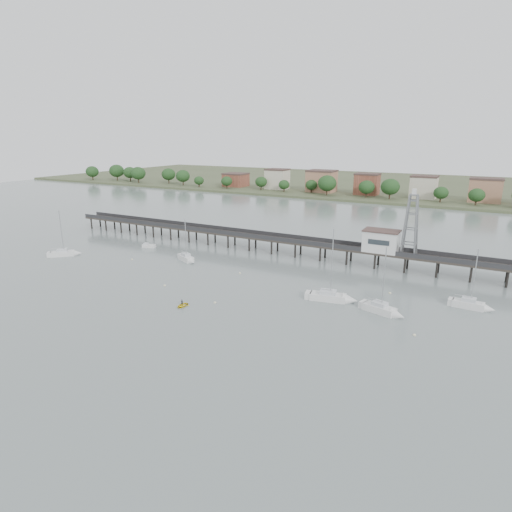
{
  "coord_description": "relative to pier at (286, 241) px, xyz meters",
  "views": [
    {
      "loc": [
        46.17,
        -42.33,
        31.07
      ],
      "look_at": [
        0.46,
        42.0,
        4.0
      ],
      "focal_mm": 30.0,
      "sensor_mm": 36.0,
      "label": 1
    }
  ],
  "objects": [
    {
      "name": "ground_plane",
      "position": [
        0.0,
        -60.0,
        -3.79
      ],
      "size": [
        500.0,
        500.0,
        0.0
      ],
      "primitive_type": "plane",
      "color": "slate",
      "rests_on": "ground"
    },
    {
      "name": "pier",
      "position": [
        0.0,
        0.0,
        0.0
      ],
      "size": [
        150.0,
        5.0,
        5.5
      ],
      "color": "#2D2823",
      "rests_on": "ground"
    },
    {
      "name": "pier_building",
      "position": [
        25.0,
        0.0,
        2.87
      ],
      "size": [
        8.4,
        5.4,
        5.3
      ],
      "color": "silver",
      "rests_on": "ground"
    },
    {
      "name": "lattice_tower",
      "position": [
        31.5,
        0.0,
        7.31
      ],
      "size": [
        3.2,
        3.2,
        15.5
      ],
      "color": "slate",
      "rests_on": "ground"
    },
    {
      "name": "sailboat_c",
      "position": [
        22.82,
        -26.53,
        -3.16
      ],
      "size": [
        9.59,
        4.4,
        15.18
      ],
      "rotation": [
        0.0,
        0.0,
        0.19
      ],
      "color": "silver",
      "rests_on": "ground"
    },
    {
      "name": "sailboat_d",
      "position": [
        32.65,
        -28.45,
        -3.15
      ],
      "size": [
        8.18,
        4.5,
        13.01
      ],
      "rotation": [
        0.0,
        0.0,
        -0.3
      ],
      "color": "silver",
      "rests_on": "ground"
    },
    {
      "name": "sailboat_a",
      "position": [
        -51.01,
        -29.35,
        -3.15
      ],
      "size": [
        7.14,
        7.09,
        12.92
      ],
      "rotation": [
        0.0,
        0.0,
        0.78
      ],
      "color": "silver",
      "rests_on": "ground"
    },
    {
      "name": "sailboat_e",
      "position": [
        46.69,
        -18.11,
        -3.15
      ],
      "size": [
        7.36,
        2.57,
        12.07
      ],
      "rotation": [
        0.0,
        0.0,
        -0.06
      ],
      "color": "silver",
      "rests_on": "ground"
    },
    {
      "name": "sailboat_b",
      "position": [
        -19.08,
        -18.53,
        -3.14
      ],
      "size": [
        7.07,
        4.76,
        11.49
      ],
      "rotation": [
        0.0,
        0.0,
        -0.44
      ],
      "color": "silver",
      "rests_on": "ground"
    },
    {
      "name": "white_tender",
      "position": [
        -37.9,
        -12.25,
        -3.34
      ],
      "size": [
        4.03,
        2.57,
        1.46
      ],
      "rotation": [
        0.0,
        0.0,
        0.29
      ],
      "color": "silver",
      "rests_on": "ground"
    },
    {
      "name": "yellow_dinghy",
      "position": [
        -1.85,
        -43.0,
        -3.79
      ],
      "size": [
        1.99,
        0.65,
        2.76
      ],
      "primitive_type": "imported",
      "rotation": [
        0.0,
        0.0,
        -0.04
      ],
      "color": "yellow",
      "rests_on": "ground"
    },
    {
      "name": "dinghy_occupant",
      "position": [
        -1.85,
        -43.0,
        -3.79
      ],
      "size": [
        0.73,
        1.22,
        0.27
      ],
      "primitive_type": "imported",
      "rotation": [
        0.0,
        0.0,
        3.44
      ],
      "color": "black",
      "rests_on": "ground"
    },
    {
      "name": "mooring_buoys",
      "position": [
        4.15,
        -28.51,
        -3.71
      ],
      "size": [
        72.22,
        21.91,
        0.39
      ],
      "color": "beige",
      "rests_on": "ground"
    },
    {
      "name": "far_shore",
      "position": [
        0.36,
        179.58,
        -2.85
      ],
      "size": [
        500.0,
        170.0,
        10.4
      ],
      "color": "#475133",
      "rests_on": "ground"
    }
  ]
}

